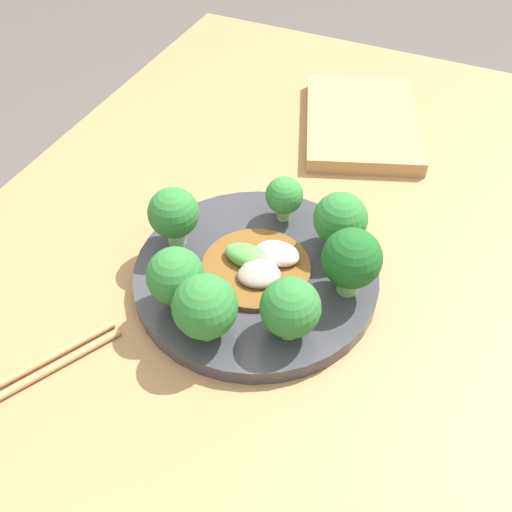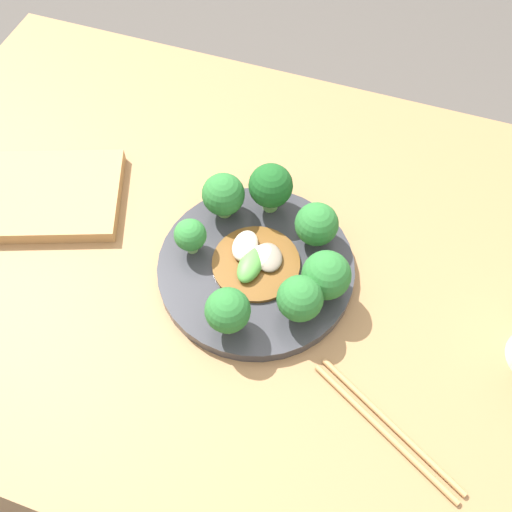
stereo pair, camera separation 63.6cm
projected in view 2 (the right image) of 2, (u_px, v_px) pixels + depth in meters
The scene contains 13 objects.
ground_plane at pixel (245, 430), 1.44m from camera, with size 8.00×8.00×0.00m, color #4C4742.
table at pixel (242, 368), 1.11m from camera, with size 1.05×0.72×0.78m.
plate at pixel (256, 268), 0.77m from camera, with size 0.25×0.25×0.02m.
broccoli_southeast at pixel (300, 299), 0.69m from camera, with size 0.05×0.05×0.07m.
broccoli_north at pixel (271, 186), 0.77m from camera, with size 0.06×0.06×0.07m.
broccoli_northwest at pixel (223, 195), 0.77m from camera, with size 0.06×0.06×0.07m.
broccoli_south at pixel (228, 311), 0.68m from camera, with size 0.05×0.05×0.07m.
broccoli_northeast at pixel (317, 224), 0.75m from camera, with size 0.06×0.06×0.06m.
broccoli_east at pixel (326, 275), 0.71m from camera, with size 0.06×0.06×0.07m.
broccoli_west at pixel (190, 235), 0.74m from camera, with size 0.04×0.04×0.05m.
stirfry_center at pixel (255, 260), 0.75m from camera, with size 0.11×0.11×0.02m.
chopsticks at pixel (387, 427), 0.66m from camera, with size 0.19×0.11×0.01m.
cutting_board at pixel (43, 196), 0.83m from camera, with size 0.25×0.21×0.02m.
Camera 2 is at (0.16, -0.39, 1.44)m, focal length 42.00 mm.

